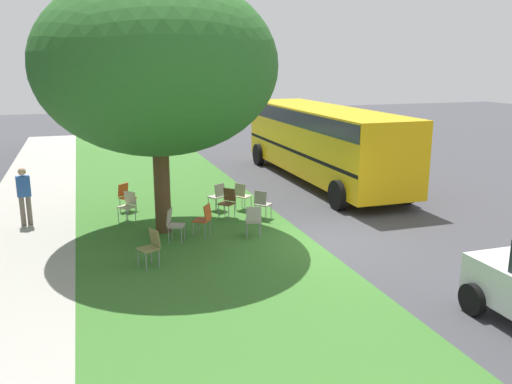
{
  "coord_description": "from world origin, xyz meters",
  "views": [
    {
      "loc": [
        -12.04,
        5.83,
        4.61
      ],
      "look_at": [
        1.61,
        1.36,
        1.09
      ],
      "focal_mm": 37.45,
      "sensor_mm": 36.0,
      "label": 1
    }
  ],
  "objects_px": {
    "chair_0": "(242,194)",
    "chair_7": "(174,223)",
    "street_tree": "(157,66)",
    "chair_6": "(228,201)",
    "school_bus": "(322,137)",
    "chair_1": "(126,195)",
    "chair_5": "(253,219)",
    "chair_2": "(218,195)",
    "chair_8": "(262,202)",
    "chair_3": "(128,204)",
    "chair_4": "(151,245)",
    "chair_9": "(204,218)",
    "pedestrian_0": "(24,194)"
  },
  "relations": [
    {
      "from": "street_tree",
      "to": "chair_1",
      "type": "bearing_deg",
      "value": 17.89
    },
    {
      "from": "chair_1",
      "to": "chair_6",
      "type": "height_order",
      "value": "same"
    },
    {
      "from": "chair_3",
      "to": "pedestrian_0",
      "type": "relative_size",
      "value": 0.52
    },
    {
      "from": "chair_9",
      "to": "school_bus",
      "type": "height_order",
      "value": "school_bus"
    },
    {
      "from": "chair_6",
      "to": "chair_8",
      "type": "xyz_separation_m",
      "value": [
        -0.51,
        -0.92,
        0.0
      ]
    },
    {
      "from": "chair_3",
      "to": "chair_5",
      "type": "distance_m",
      "value": 4.03
    },
    {
      "from": "chair_0",
      "to": "school_bus",
      "type": "height_order",
      "value": "school_bus"
    },
    {
      "from": "pedestrian_0",
      "to": "street_tree",
      "type": "bearing_deg",
      "value": -116.85
    },
    {
      "from": "chair_6",
      "to": "school_bus",
      "type": "distance_m",
      "value": 6.2
    },
    {
      "from": "street_tree",
      "to": "pedestrian_0",
      "type": "height_order",
      "value": "street_tree"
    },
    {
      "from": "chair_3",
      "to": "chair_6",
      "type": "relative_size",
      "value": 1.0
    },
    {
      "from": "chair_0",
      "to": "chair_5",
      "type": "bearing_deg",
      "value": 169.65
    },
    {
      "from": "chair_9",
      "to": "chair_2",
      "type": "bearing_deg",
      "value": -22.38
    },
    {
      "from": "chair_5",
      "to": "chair_0",
      "type": "bearing_deg",
      "value": -10.35
    },
    {
      "from": "street_tree",
      "to": "chair_3",
      "type": "relative_size",
      "value": 7.77
    },
    {
      "from": "chair_5",
      "to": "school_bus",
      "type": "height_order",
      "value": "school_bus"
    },
    {
      "from": "chair_8",
      "to": "pedestrian_0",
      "type": "bearing_deg",
      "value": 76.87
    },
    {
      "from": "chair_1",
      "to": "chair_9",
      "type": "distance_m",
      "value": 3.68
    },
    {
      "from": "street_tree",
      "to": "chair_2",
      "type": "relative_size",
      "value": 7.77
    },
    {
      "from": "chair_4",
      "to": "chair_9",
      "type": "xyz_separation_m",
      "value": [
        1.78,
        -1.65,
        0.0
      ]
    },
    {
      "from": "chair_3",
      "to": "chair_8",
      "type": "relative_size",
      "value": 1.0
    },
    {
      "from": "chair_7",
      "to": "chair_8",
      "type": "distance_m",
      "value": 3.12
    },
    {
      "from": "chair_0",
      "to": "pedestrian_0",
      "type": "xyz_separation_m",
      "value": [
        0.43,
        6.38,
        0.41
      ]
    },
    {
      "from": "street_tree",
      "to": "school_bus",
      "type": "bearing_deg",
      "value": -56.68
    },
    {
      "from": "chair_3",
      "to": "chair_4",
      "type": "bearing_deg",
      "value": -177.42
    },
    {
      "from": "chair_3",
      "to": "chair_9",
      "type": "distance_m",
      "value": 2.78
    },
    {
      "from": "chair_0",
      "to": "chair_4",
      "type": "relative_size",
      "value": 1.0
    },
    {
      "from": "chair_2",
      "to": "chair_8",
      "type": "xyz_separation_m",
      "value": [
        -1.32,
        -1.04,
        0.0
      ]
    },
    {
      "from": "chair_4",
      "to": "chair_9",
      "type": "relative_size",
      "value": 1.0
    },
    {
      "from": "street_tree",
      "to": "chair_6",
      "type": "bearing_deg",
      "value": -68.46
    },
    {
      "from": "chair_8",
      "to": "school_bus",
      "type": "bearing_deg",
      "value": -42.65
    },
    {
      "from": "chair_1",
      "to": "school_bus",
      "type": "relative_size",
      "value": 0.08
    },
    {
      "from": "street_tree",
      "to": "school_bus",
      "type": "height_order",
      "value": "street_tree"
    },
    {
      "from": "street_tree",
      "to": "chair_0",
      "type": "height_order",
      "value": "street_tree"
    },
    {
      "from": "chair_1",
      "to": "chair_4",
      "type": "height_order",
      "value": "same"
    },
    {
      "from": "chair_1",
      "to": "chair_5",
      "type": "relative_size",
      "value": 1.0
    },
    {
      "from": "chair_7",
      "to": "chair_8",
      "type": "bearing_deg",
      "value": -66.69
    },
    {
      "from": "chair_9",
      "to": "chair_8",
      "type": "bearing_deg",
      "value": -62.71
    },
    {
      "from": "chair_7",
      "to": "school_bus",
      "type": "xyz_separation_m",
      "value": [
        5.46,
        -6.76,
        1.24
      ]
    },
    {
      "from": "chair_0",
      "to": "chair_7",
      "type": "bearing_deg",
      "value": 132.52
    },
    {
      "from": "chair_6",
      "to": "chair_1",
      "type": "bearing_deg",
      "value": 59.96
    },
    {
      "from": "street_tree",
      "to": "chair_9",
      "type": "distance_m",
      "value": 4.16
    },
    {
      "from": "chair_0",
      "to": "street_tree",
      "type": "bearing_deg",
      "value": 117.91
    },
    {
      "from": "chair_7",
      "to": "chair_9",
      "type": "xyz_separation_m",
      "value": [
        0.2,
        -0.86,
        0.0
      ]
    },
    {
      "from": "school_bus",
      "to": "chair_8",
      "type": "bearing_deg",
      "value": 137.35
    },
    {
      "from": "chair_2",
      "to": "pedestrian_0",
      "type": "relative_size",
      "value": 0.52
    },
    {
      "from": "pedestrian_0",
      "to": "chair_3",
      "type": "bearing_deg",
      "value": -99.97
    },
    {
      "from": "chair_2",
      "to": "chair_3",
      "type": "height_order",
      "value": "same"
    },
    {
      "from": "chair_2",
      "to": "chair_0",
      "type": "bearing_deg",
      "value": -104.53
    },
    {
      "from": "chair_9",
      "to": "chair_4",
      "type": "bearing_deg",
      "value": 137.25
    }
  ]
}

